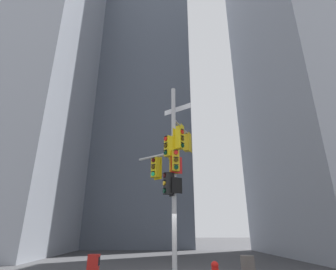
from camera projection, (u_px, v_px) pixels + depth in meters
The scene contains 6 objects.
building_tower_left at pixel (22, 61), 26.10m from camera, with size 12.81×12.81×36.01m, color #9399A3.
building_tower_right at pixel (329, 66), 24.19m from camera, with size 13.97×13.97×32.82m, color #9399A3.
building_mid_block at pixel (141, 78), 39.28m from camera, with size 13.34×13.34×47.42m, color #4C5460.
signal_pole_assembly at pixel (174, 159), 12.63m from camera, with size 2.96×2.79×8.89m.
newspaper_box at pixel (93, 266), 10.41m from camera, with size 0.45×0.36×0.89m.
trash_bin at pixel (248, 270), 9.31m from camera, with size 0.51×0.51×0.94m, color #59514C.
Camera 1 is at (-0.59, -11.95, 1.81)m, focal length 27.37 mm.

